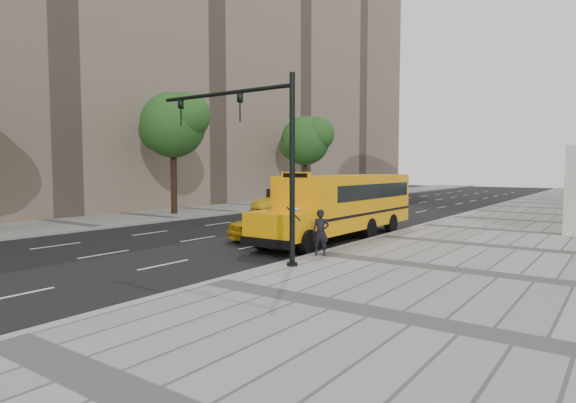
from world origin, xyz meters
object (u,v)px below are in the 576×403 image
Objects in this scene: school_bus at (345,201)px; taxi_near at (276,222)px; tree_b at (174,124)px; tree_c at (306,140)px; taxi_far at (283,203)px; pedestrian at (321,232)px; traffic_signal at (258,146)px.

taxi_near is (-2.50, -2.19, -0.94)m from school_bus.
tree_b is 1.77× the size of taxi_near.
tree_c is at bearing 89.98° from tree_b.
taxi_far is 2.78× the size of pedestrian.
school_bus is at bearing 50.12° from taxi_near.
taxi_far is (4.90, 6.11, -5.58)m from tree_b.
taxi_near is at bearing 121.96° from pedestrian.
school_bus is 7.77m from traffic_signal.
tree_b is 5.06× the size of pedestrian.
tree_c is 12.75m from taxi_far.
tree_b is 0.74× the size of school_bus.
school_bus is 13.28m from taxi_far.
tree_b is at bearing -90.02° from tree_c.
school_bus is at bearing -22.94° from taxi_far.
taxi_far is at bearing 139.17° from school_bus.
pedestrian is at bearing -55.52° from tree_c.
pedestrian is at bearing -70.24° from school_bus.
traffic_signal is (10.71, -16.04, 3.32)m from taxi_far.
pedestrian is (4.40, -3.10, 0.17)m from taxi_near.
tree_c is at bearing 129.03° from taxi_near.
taxi_far is 0.74× the size of traffic_signal.
pedestrian is at bearing -31.60° from taxi_far.
school_bus reaches higher than taxi_far.
taxi_far is 19.57m from traffic_signal.
tree_c is 30.87m from traffic_signal.
pedestrian is at bearing -26.29° from taxi_near.
pedestrian is 0.26× the size of traffic_signal.
taxi_far is at bearing 51.28° from tree_b.
tree_b is at bearing -110.83° from taxi_far.
pedestrian reaches higher than taxi_far.
taxi_near is 6.92m from traffic_signal.
taxi_far is at bearing 123.72° from traffic_signal.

